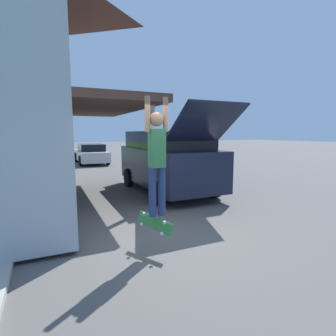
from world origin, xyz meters
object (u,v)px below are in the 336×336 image
(suv_parked, at_px, (167,160))
(skateboard, at_px, (155,223))
(car_down_street, at_px, (91,154))
(skateboarder, at_px, (157,156))

(suv_parked, height_order, skateboard, suv_parked)
(skateboard, bearing_deg, car_down_street, 85.64)
(skateboarder, distance_m, skateboard, 1.18)
(car_down_street, relative_size, skateboard, 6.02)
(suv_parked, bearing_deg, skateboarder, -116.55)
(skateboarder, xyz_separation_m, skateboard, (-0.04, 0.02, -1.18))
(car_down_street, bearing_deg, skateboard, -94.36)
(car_down_street, height_order, skateboard, car_down_street)
(suv_parked, distance_m, skateboard, 4.80)
(car_down_street, relative_size, skateboarder, 2.19)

